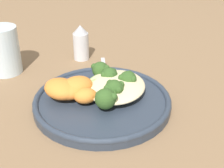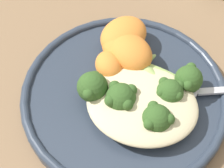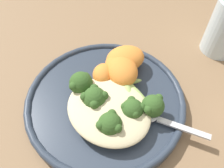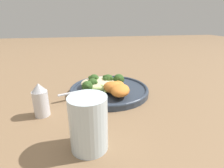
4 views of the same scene
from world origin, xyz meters
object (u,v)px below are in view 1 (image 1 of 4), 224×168
water_glass (3,50)px  quinoa_mound (116,86)px  salt_shaker (81,43)px  broccoli_stalk_2 (117,82)px  broccoli_stalk_0 (101,97)px  plate (102,101)px  broccoli_stalk_1 (109,89)px  broccoli_stalk_3 (104,78)px  sweet_potato_chunk_0 (77,86)px  sweet_potato_chunk_2 (61,89)px  broccoli_stalk_4 (97,74)px  sweet_potato_chunk_1 (85,96)px  sweet_potato_chunk_3 (72,89)px  spoon (105,74)px

water_glass → quinoa_mound: bearing=78.2°
water_glass → salt_shaker: (-0.12, 0.15, -0.01)m
broccoli_stalk_2 → broccoli_stalk_0: bearing=-126.7°
plate → salt_shaker: bearing=-150.5°
broccoli_stalk_1 → broccoli_stalk_3: bearing=125.1°
broccoli_stalk_1 → sweet_potato_chunk_0: 0.06m
plate → sweet_potato_chunk_0: bearing=-83.9°
broccoli_stalk_3 → sweet_potato_chunk_2: same height
broccoli_stalk_4 → water_glass: size_ratio=1.05×
sweet_potato_chunk_1 → sweet_potato_chunk_2: (-0.01, -0.05, 0.00)m
broccoli_stalk_1 → sweet_potato_chunk_2: bearing=-158.5°
sweet_potato_chunk_2 → water_glass: 0.22m
broccoli_stalk_3 → water_glass: size_ratio=0.74×
sweet_potato_chunk_2 → sweet_potato_chunk_0: bearing=119.4°
quinoa_mound → broccoli_stalk_2: size_ratio=1.14×
sweet_potato_chunk_3 → water_glass: (-0.10, -0.21, 0.02)m
broccoli_stalk_3 → water_glass: (-0.04, -0.26, 0.02)m
plate → sweet_potato_chunk_3: sweet_potato_chunk_3 is taller
quinoa_mound → broccoli_stalk_3: (-0.02, -0.03, 0.00)m
quinoa_mound → spoon: (-0.06, -0.04, -0.01)m
sweet_potato_chunk_1 → spoon: sweet_potato_chunk_1 is taller
plate → broccoli_stalk_3: 0.05m
plate → water_glass: bearing=-108.0°
broccoli_stalk_3 → sweet_potato_chunk_2: bearing=174.1°
broccoli_stalk_2 → salt_shaker: (-0.16, -0.14, 0.01)m
broccoli_stalk_4 → sweet_potato_chunk_1: 0.09m
salt_shaker → broccoli_stalk_1: bearing=32.6°
sweet_potato_chunk_0 → spoon: (-0.09, 0.03, -0.01)m
plate → sweet_potato_chunk_0: sweet_potato_chunk_0 is taller
broccoli_stalk_1 → water_glass: bearing=170.8°
broccoli_stalk_0 → water_glass: water_glass is taller
broccoli_stalk_2 → broccoli_stalk_3: size_ratio=1.46×
broccoli_stalk_4 → salt_shaker: size_ratio=1.28×
plate → broccoli_stalk_1: 0.03m
broccoli_stalk_4 → sweet_potato_chunk_3: broccoli_stalk_4 is taller
broccoli_stalk_0 → broccoli_stalk_2: (-0.07, 0.01, -0.00)m
broccoli_stalk_2 → broccoli_stalk_1: bearing=-126.4°
broccoli_stalk_0 → sweet_potato_chunk_1: broccoli_stalk_0 is taller
broccoli_stalk_1 → sweet_potato_chunk_1: size_ratio=2.23×
sweet_potato_chunk_0 → sweet_potato_chunk_1: (0.02, 0.03, -0.00)m
broccoli_stalk_2 → spoon: (-0.05, -0.04, -0.01)m
salt_shaker → sweet_potato_chunk_1: bearing=21.3°
salt_shaker → sweet_potato_chunk_2: bearing=9.5°
broccoli_stalk_2 → sweet_potato_chunk_2: (0.06, -0.10, 0.00)m
broccoli_stalk_4 → salt_shaker: bearing=42.8°
plate → broccoli_stalk_0: (0.03, 0.01, 0.03)m
sweet_potato_chunk_2 → salt_shaker: (-0.22, -0.04, 0.01)m
broccoli_stalk_3 → sweet_potato_chunk_3: 0.08m
broccoli_stalk_4 → broccoli_stalk_0: bearing=-146.4°
broccoli_stalk_2 → sweet_potato_chunk_1: size_ratio=2.75×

